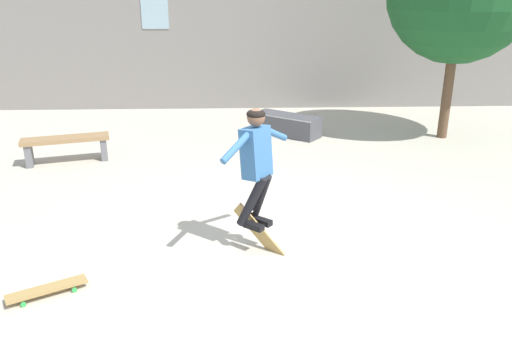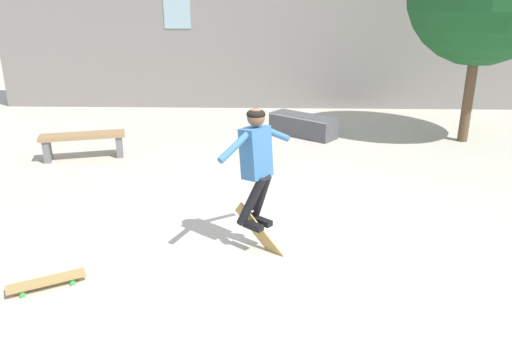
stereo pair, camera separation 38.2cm
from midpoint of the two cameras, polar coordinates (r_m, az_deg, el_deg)
ground_plane at (r=6.60m, az=0.80°, el=-7.05°), size 40.00×40.00×0.00m
building_backdrop at (r=13.93m, az=-1.03°, el=17.95°), size 15.86×0.52×5.69m
park_bench at (r=10.07m, az=-21.91°, el=3.38°), size 1.61×0.79×0.50m
skate_ledge at (r=11.28m, az=2.54°, el=5.86°), size 1.54×1.37×0.47m
skater at (r=5.86m, az=-1.86°, el=2.05°), size 0.84×0.99×1.48m
skateboard_flipping at (r=6.26m, az=-1.42°, el=-6.44°), size 0.63×0.47×0.71m
skateboard_resting at (r=5.92m, az=-24.53°, el=-11.71°), size 0.80×0.56×0.08m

